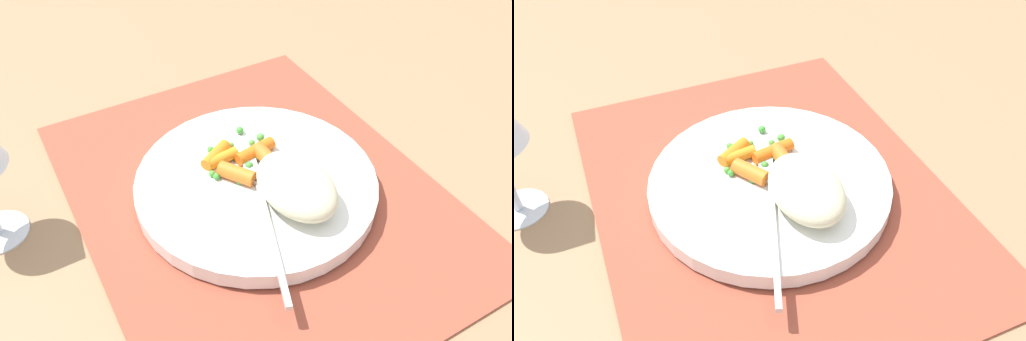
% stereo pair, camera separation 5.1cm
% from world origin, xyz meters
% --- Properties ---
extents(ground_plane, '(2.40, 2.40, 0.00)m').
position_xyz_m(ground_plane, '(0.00, 0.00, 0.00)').
color(ground_plane, '#997551').
extents(placemat, '(0.47, 0.37, 0.01)m').
position_xyz_m(placemat, '(0.00, 0.00, 0.00)').
color(placemat, '#9E4733').
rests_on(placemat, ground_plane).
extents(plate, '(0.26, 0.26, 0.02)m').
position_xyz_m(plate, '(0.00, 0.00, 0.02)').
color(plate, white).
rests_on(plate, placemat).
extents(rice_mound, '(0.10, 0.07, 0.04)m').
position_xyz_m(rice_mound, '(-0.05, -0.02, 0.04)').
color(rice_mound, beige).
rests_on(rice_mound, plate).
extents(carrot_portion, '(0.08, 0.09, 0.02)m').
position_xyz_m(carrot_portion, '(0.03, 0.00, 0.03)').
color(carrot_portion, orange).
rests_on(carrot_portion, plate).
extents(pea_scatter, '(0.09, 0.08, 0.01)m').
position_xyz_m(pea_scatter, '(0.03, -0.00, 0.03)').
color(pea_scatter, '#54AA39').
rests_on(pea_scatter, plate).
extents(fork, '(0.19, 0.08, 0.01)m').
position_xyz_m(fork, '(-0.04, 0.02, 0.03)').
color(fork, silver).
rests_on(fork, plate).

